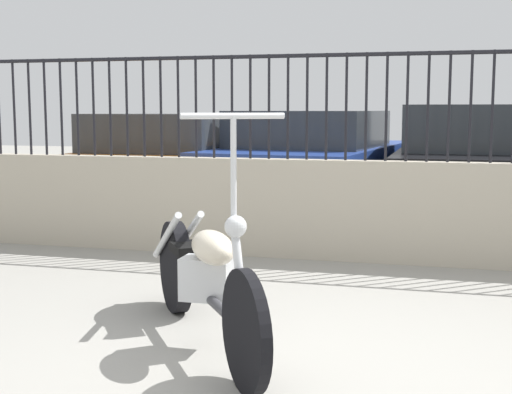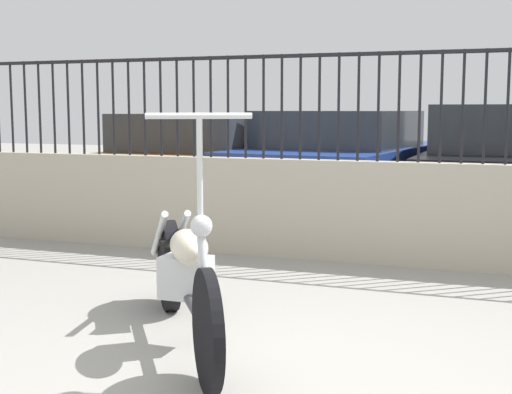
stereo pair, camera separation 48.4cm
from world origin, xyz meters
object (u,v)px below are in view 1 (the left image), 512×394
object	(u,v)px
car_orange	(172,160)
car_blue	(313,160)
motorcycle_dark_grey	(201,274)
car_black	(475,162)

from	to	relation	value
car_orange	car_blue	xyz separation A→B (m)	(1.91, 0.22, 0.02)
motorcycle_dark_grey	car_black	size ratio (longest dim) A/B	0.44
car_black	car_blue	bearing A→B (deg)	88.16
motorcycle_dark_grey	car_orange	distance (m)	5.75
car_orange	car_black	xyz separation A→B (m)	(3.96, 0.14, 0.04)
car_blue	car_black	bearing A→B (deg)	-85.71
car_black	motorcycle_dark_grey	bearing A→B (deg)	163.01
car_orange	car_black	world-z (taller)	car_black
car_blue	motorcycle_dark_grey	bearing A→B (deg)	-169.77
motorcycle_dark_grey	car_blue	world-z (taller)	motorcycle_dark_grey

